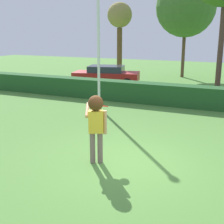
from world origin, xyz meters
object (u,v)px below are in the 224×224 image
Objects in this scene: person at (96,119)px; oak_tree at (186,7)px; parked_car_red at (106,74)px; birch_tree at (120,18)px; frisbee at (104,106)px; lamppost at (98,38)px.

oak_tree is at bearing 94.52° from person.
birch_tree reaches higher than parked_car_red.
oak_tree is (3.71, 5.75, 4.42)m from parked_car_red.
parked_car_red is (-4.96, 10.62, -0.70)m from frisbee.
lamppost is (-2.52, 4.71, 1.74)m from frisbee.
person is 7.29× the size of frisbee.
person reaches higher than frisbee.
frisbee is (-0.10, 0.66, 0.18)m from person.
lamppost is 11.28m from birch_tree.
person is 6.28m from lamppost.
birch_tree is (-3.53, 10.64, 1.27)m from lamppost.
oak_tree reaches higher than person.
person is 17.44m from birch_tree.
birch_tree is at bearing 111.50° from frisbee.
oak_tree is at bearing 12.01° from birch_tree.
oak_tree is (1.27, 11.66, 1.99)m from lamppost.
frisbee is at bearing -85.64° from oak_tree.
oak_tree is at bearing 94.36° from frisbee.
lamppost is 6.84m from parked_car_red.
birch_tree reaches higher than frisbee.
lamppost is at bearing -71.66° from birch_tree.
lamppost is at bearing -96.23° from oak_tree.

